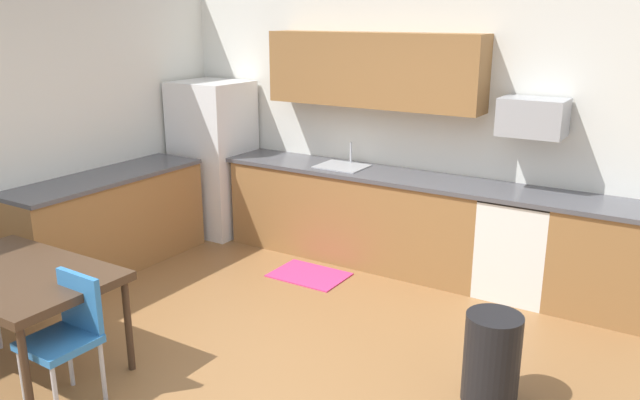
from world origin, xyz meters
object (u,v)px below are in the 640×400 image
at_px(chair_near_table, 68,330).
at_px(dining_table, 14,280).
at_px(trash_bin, 492,358).
at_px(refrigerator, 214,158).
at_px(microwave, 533,117).
at_px(oven_range, 518,245).

bearing_deg(chair_near_table, dining_table, 173.57).
relative_size(dining_table, chair_near_table, 1.65).
xyz_separation_m(chair_near_table, trash_bin, (2.27, 1.44, -0.20)).
relative_size(refrigerator, microwave, 3.16).
bearing_deg(oven_range, refrigerator, -178.66).
xyz_separation_m(microwave, chair_near_table, (-1.94, -3.28, -1.07)).
xyz_separation_m(dining_table, chair_near_table, (0.63, -0.07, -0.17)).
bearing_deg(trash_bin, microwave, 100.08).
bearing_deg(microwave, oven_range, -90.00).
distance_m(dining_table, trash_bin, 3.23).
distance_m(microwave, trash_bin, 2.27).
height_order(microwave, trash_bin, microwave).
bearing_deg(trash_bin, dining_table, -154.77).
relative_size(refrigerator, oven_range, 1.88).
bearing_deg(refrigerator, trash_bin, -23.91).
xyz_separation_m(microwave, trash_bin, (0.33, -1.85, -1.28)).
bearing_deg(trash_bin, refrigerator, 156.09).
xyz_separation_m(refrigerator, oven_range, (3.43, 0.08, -0.40)).
height_order(chair_near_table, trash_bin, chair_near_table).
relative_size(microwave, trash_bin, 0.90).
height_order(microwave, dining_table, microwave).
bearing_deg(microwave, refrigerator, -176.99).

